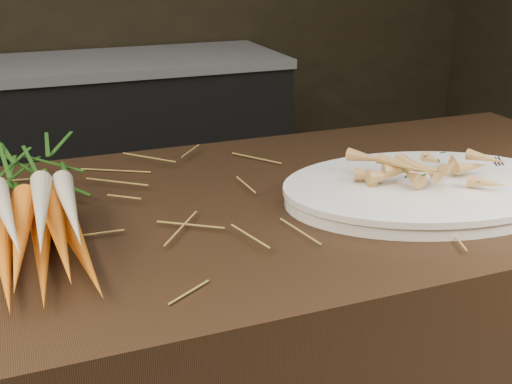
% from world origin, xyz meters
% --- Properties ---
extents(back_counter, '(1.82, 0.62, 0.84)m').
position_xyz_m(back_counter, '(0.30, 2.18, 0.42)').
color(back_counter, black).
rests_on(back_counter, ground).
extents(root_veg_bunch, '(0.19, 0.56, 0.10)m').
position_xyz_m(root_veg_bunch, '(0.07, 0.34, 0.95)').
color(root_veg_bunch, '#CD6118').
rests_on(root_veg_bunch, main_counter).
extents(serving_platter, '(0.54, 0.40, 0.03)m').
position_xyz_m(serving_platter, '(0.69, 0.20, 0.91)').
color(serving_platter, white).
rests_on(serving_platter, main_counter).
extents(roasted_veg_heap, '(0.26, 0.21, 0.05)m').
position_xyz_m(roasted_veg_heap, '(0.69, 0.20, 0.95)').
color(roasted_veg_heap, '#C4884A').
rests_on(roasted_veg_heap, serving_platter).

